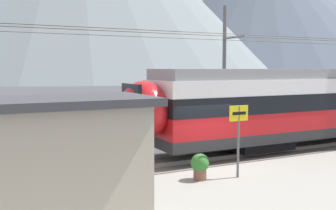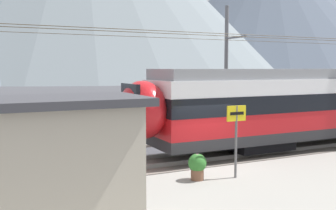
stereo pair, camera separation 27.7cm
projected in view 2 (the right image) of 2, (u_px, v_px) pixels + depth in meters
ground_plane at (203, 170)px, 14.92m from camera, size 400.00×400.00×0.00m
platform_slab at (303, 210)px, 10.28m from camera, size 120.00×8.66×0.31m
track_near at (185, 161)px, 16.18m from camera, size 120.00×3.00×0.28m
track_far at (141, 141)px, 20.67m from camera, size 120.00×3.00×0.28m
catenary_mast_far_side at (227, 65)px, 24.67m from camera, size 48.83×2.16×7.78m
platform_sign at (236, 125)px, 12.64m from camera, size 0.70×0.08×2.36m
passenger_walking at (101, 161)px, 11.04m from camera, size 0.53×0.22×1.69m
handbag_beside_passenger at (133, 186)px, 11.50m from camera, size 0.32×0.18×0.35m
potted_plant_platform_edge at (197, 165)px, 12.50m from camera, size 0.59×0.59×0.85m
platform_shelter at (40, 172)px, 7.74m from camera, size 4.16×2.32×2.99m
mountain_right_ridge at (269, 10)px, 257.71m from camera, size 187.89×187.89×83.83m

